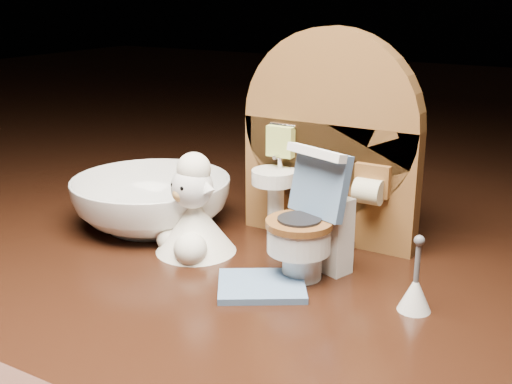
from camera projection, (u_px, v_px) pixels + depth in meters
backdrop_panel at (328, 150)px, 0.45m from camera, size 0.13×0.05×0.15m
toy_toilet at (312, 230)px, 0.40m from camera, size 0.05×0.06×0.08m
bath_mat at (262, 286)px, 0.39m from camera, size 0.07×0.06×0.00m
toilet_brush at (415, 291)px, 0.36m from camera, size 0.02×0.02×0.05m
plush_lamb at (193, 218)px, 0.44m from camera, size 0.06×0.06×0.07m
ceramic_bowl at (152, 202)px, 0.49m from camera, size 0.13×0.13×0.04m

